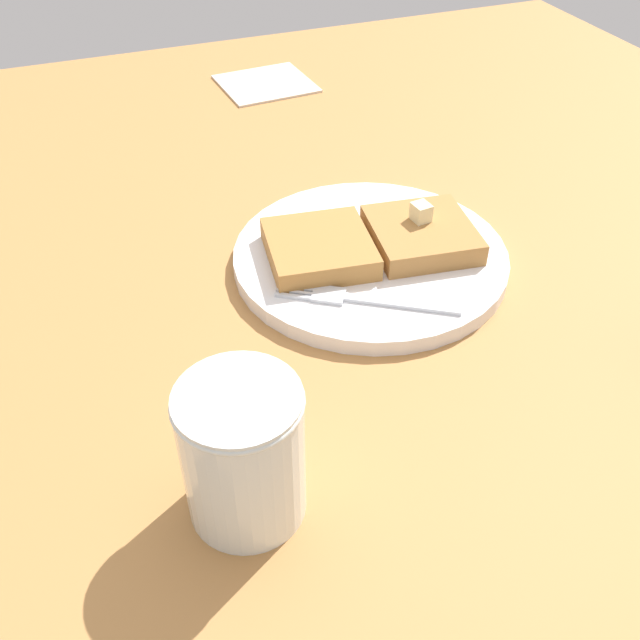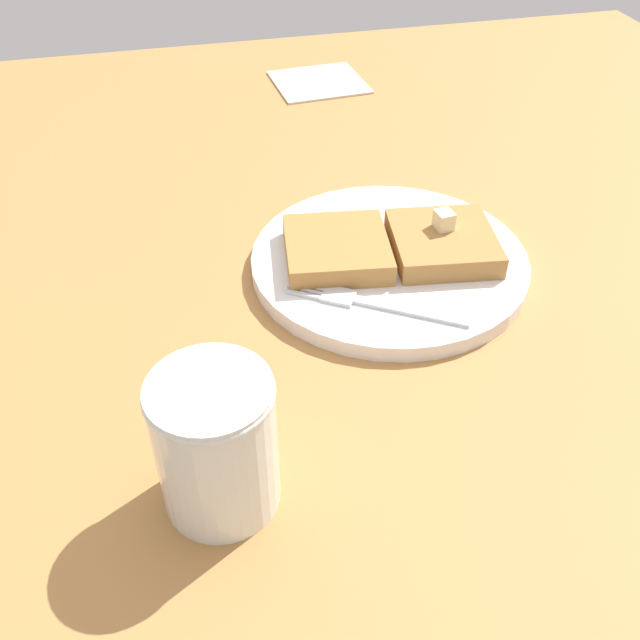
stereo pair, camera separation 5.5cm
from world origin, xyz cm
name	(u,v)px [view 1 (the left image)]	position (x,y,z in cm)	size (l,w,h in cm)	color
table_surface	(402,211)	(0.00, 0.00, 1.03)	(111.52, 111.52, 2.06)	#A9743E
plate	(370,256)	(7.87, 8.94, 2.94)	(25.80, 25.80, 1.52)	white
toast_slice_left	(421,235)	(2.96, 9.62, 4.64)	(9.33, 9.57, 2.12)	#A6723A
toast_slice_middle	(319,249)	(12.78, 8.27, 4.64)	(9.33, 9.57, 2.12)	#A87337
butter_pat_primary	(421,212)	(2.74, 8.74, 6.55)	(1.70, 1.53, 1.70)	beige
fork	(356,298)	(12.12, 15.23, 3.76)	(14.25, 9.83, 0.36)	silver
syrup_jar	(244,458)	(26.53, 30.81, 6.87)	(7.88, 7.88, 10.30)	#57280E
napkin	(266,84)	(3.74, -36.05, 2.21)	(12.31, 11.73, 0.30)	beige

